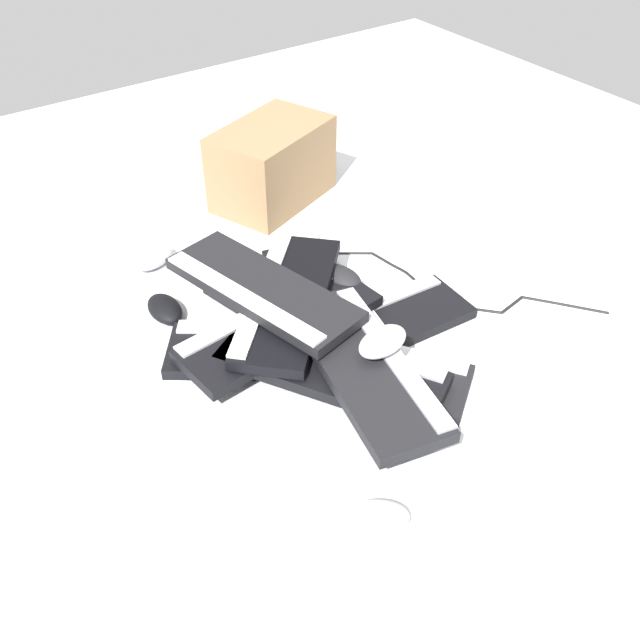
{
  "coord_description": "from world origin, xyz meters",
  "views": [
    {
      "loc": [
        0.64,
        0.84,
        0.99
      ],
      "look_at": [
        -0.01,
        -0.07,
        0.06
      ],
      "focal_mm": 40.0,
      "sensor_mm": 36.0,
      "label": 1
    }
  ],
  "objects_px": {
    "mouse_3": "(165,309)",
    "cardboard_box": "(272,164)",
    "mouse_2": "(375,518)",
    "keyboard_0": "(276,350)",
    "keyboard_9": "(365,366)",
    "mouse_1": "(340,277)",
    "keyboard_4": "(295,315)",
    "keyboard_3": "(326,299)",
    "keyboard_8": "(262,289)",
    "keyboard_6": "(280,326)",
    "keyboard_2": "(373,328)",
    "mouse_4": "(154,257)",
    "keyboard_1": "(358,367)",
    "mouse_0": "(383,342)",
    "keyboard_7": "(287,299)",
    "keyboard_5": "(332,368)"
  },
  "relations": [
    {
      "from": "mouse_3",
      "to": "cardboard_box",
      "type": "distance_m",
      "value": 0.55
    },
    {
      "from": "mouse_2",
      "to": "cardboard_box",
      "type": "distance_m",
      "value": 1.06
    },
    {
      "from": "keyboard_0",
      "to": "keyboard_9",
      "type": "xyz_separation_m",
      "value": [
        -0.08,
        0.19,
        0.06
      ]
    },
    {
      "from": "mouse_1",
      "to": "keyboard_4",
      "type": "bearing_deg",
      "value": -96.76
    },
    {
      "from": "keyboard_3",
      "to": "keyboard_8",
      "type": "bearing_deg",
      "value": -3.75
    },
    {
      "from": "keyboard_0",
      "to": "keyboard_6",
      "type": "relative_size",
      "value": 0.98
    },
    {
      "from": "keyboard_2",
      "to": "mouse_4",
      "type": "xyz_separation_m",
      "value": [
        0.27,
        -0.5,
        0.01
      ]
    },
    {
      "from": "keyboard_9",
      "to": "mouse_4",
      "type": "bearing_deg",
      "value": -77.13
    },
    {
      "from": "keyboard_3",
      "to": "keyboard_6",
      "type": "xyz_separation_m",
      "value": [
        0.15,
        0.05,
        0.03
      ]
    },
    {
      "from": "mouse_2",
      "to": "mouse_3",
      "type": "height_order",
      "value": "same"
    },
    {
      "from": "keyboard_1",
      "to": "mouse_0",
      "type": "distance_m",
      "value": 0.11
    },
    {
      "from": "mouse_0",
      "to": "mouse_4",
      "type": "distance_m",
      "value": 0.66
    },
    {
      "from": "keyboard_4",
      "to": "keyboard_9",
      "type": "xyz_separation_m",
      "value": [
        0.02,
        0.26,
        0.06
      ]
    },
    {
      "from": "keyboard_7",
      "to": "mouse_2",
      "type": "xyz_separation_m",
      "value": [
        0.16,
        0.5,
        -0.05
      ]
    },
    {
      "from": "keyboard_1",
      "to": "keyboard_4",
      "type": "height_order",
      "value": "same"
    },
    {
      "from": "keyboard_8",
      "to": "mouse_3",
      "type": "distance_m",
      "value": 0.24
    },
    {
      "from": "keyboard_1",
      "to": "mouse_3",
      "type": "distance_m",
      "value": 0.45
    },
    {
      "from": "keyboard_4",
      "to": "cardboard_box",
      "type": "distance_m",
      "value": 0.53
    },
    {
      "from": "keyboard_1",
      "to": "mouse_1",
      "type": "distance_m",
      "value": 0.26
    },
    {
      "from": "keyboard_8",
      "to": "mouse_0",
      "type": "relative_size",
      "value": 4.21
    },
    {
      "from": "keyboard_3",
      "to": "mouse_1",
      "type": "distance_m",
      "value": 0.06
    },
    {
      "from": "keyboard_2",
      "to": "mouse_1",
      "type": "height_order",
      "value": "mouse_1"
    },
    {
      "from": "keyboard_7",
      "to": "keyboard_1",
      "type": "bearing_deg",
      "value": 100.26
    },
    {
      "from": "keyboard_2",
      "to": "keyboard_9",
      "type": "relative_size",
      "value": 0.97
    },
    {
      "from": "keyboard_7",
      "to": "keyboard_9",
      "type": "bearing_deg",
      "value": 91.73
    },
    {
      "from": "mouse_4",
      "to": "mouse_3",
      "type": "bearing_deg",
      "value": 49.21
    },
    {
      "from": "keyboard_4",
      "to": "keyboard_6",
      "type": "xyz_separation_m",
      "value": [
        0.06,
        0.04,
        0.03
      ]
    },
    {
      "from": "keyboard_6",
      "to": "mouse_3",
      "type": "bearing_deg",
      "value": -53.79
    },
    {
      "from": "keyboard_4",
      "to": "mouse_0",
      "type": "xyz_separation_m",
      "value": [
        -0.03,
        0.26,
        0.1
      ]
    },
    {
      "from": "keyboard_8",
      "to": "keyboard_9",
      "type": "relative_size",
      "value": 1.0
    },
    {
      "from": "keyboard_9",
      "to": "mouse_1",
      "type": "height_order",
      "value": "keyboard_9"
    },
    {
      "from": "mouse_3",
      "to": "mouse_1",
      "type": "bearing_deg",
      "value": -112.16
    },
    {
      "from": "keyboard_6",
      "to": "cardboard_box",
      "type": "distance_m",
      "value": 0.6
    },
    {
      "from": "keyboard_1",
      "to": "mouse_2",
      "type": "xyz_separation_m",
      "value": [
        0.19,
        0.3,
        0.01
      ]
    },
    {
      "from": "keyboard_0",
      "to": "mouse_4",
      "type": "bearing_deg",
      "value": -81.47
    },
    {
      "from": "cardboard_box",
      "to": "keyboard_9",
      "type": "bearing_deg",
      "value": 70.69
    },
    {
      "from": "mouse_3",
      "to": "mouse_4",
      "type": "height_order",
      "value": "same"
    },
    {
      "from": "keyboard_2",
      "to": "keyboard_5",
      "type": "xyz_separation_m",
      "value": [
        0.16,
        0.07,
        0.03
      ]
    },
    {
      "from": "keyboard_7",
      "to": "keyboard_8",
      "type": "xyz_separation_m",
      "value": [
        0.05,
        -0.02,
        0.03
      ]
    },
    {
      "from": "keyboard_4",
      "to": "keyboard_1",
      "type": "bearing_deg",
      "value": 93.52
    },
    {
      "from": "keyboard_5",
      "to": "mouse_4",
      "type": "height_order",
      "value": "keyboard_5"
    },
    {
      "from": "keyboard_4",
      "to": "keyboard_9",
      "type": "relative_size",
      "value": 1.0
    },
    {
      "from": "keyboard_1",
      "to": "mouse_3",
      "type": "bearing_deg",
      "value": -58.21
    },
    {
      "from": "keyboard_6",
      "to": "keyboard_9",
      "type": "bearing_deg",
      "value": 102.6
    },
    {
      "from": "mouse_1",
      "to": "keyboard_2",
      "type": "bearing_deg",
      "value": -22.33
    },
    {
      "from": "keyboard_6",
      "to": "keyboard_8",
      "type": "distance_m",
      "value": 0.08
    },
    {
      "from": "keyboard_2",
      "to": "mouse_2",
      "type": "xyz_separation_m",
      "value": [
        0.29,
        0.38,
        0.01
      ]
    },
    {
      "from": "mouse_3",
      "to": "keyboard_7",
      "type": "bearing_deg",
      "value": -130.86
    },
    {
      "from": "keyboard_2",
      "to": "mouse_2",
      "type": "relative_size",
      "value": 4.08
    },
    {
      "from": "mouse_1",
      "to": "cardboard_box",
      "type": "bearing_deg",
      "value": 152.3
    }
  ]
}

